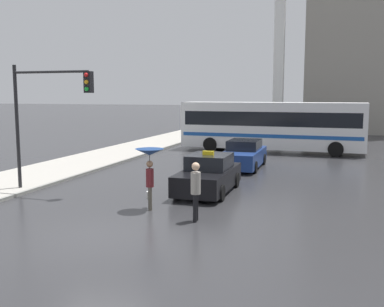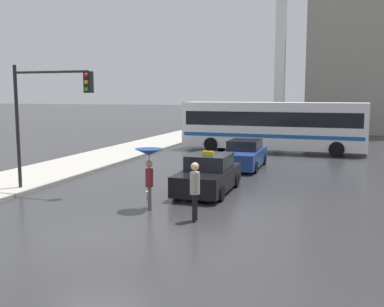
{
  "view_description": "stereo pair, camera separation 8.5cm",
  "coord_description": "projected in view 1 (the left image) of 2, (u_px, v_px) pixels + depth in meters",
  "views": [
    {
      "loc": [
        6.08,
        -10.61,
        3.89
      ],
      "look_at": [
        0.42,
        7.41,
        1.4
      ],
      "focal_mm": 42.0,
      "sensor_mm": 36.0,
      "label": 1
    },
    {
      "loc": [
        6.17,
        -10.58,
        3.89
      ],
      "look_at": [
        0.42,
        7.41,
        1.4
      ],
      "focal_mm": 42.0,
      "sensor_mm": 36.0,
      "label": 2
    }
  ],
  "objects": [
    {
      "name": "sedan_red",
      "position": [
        244.0,
        155.0,
        23.91
      ],
      "size": [
        1.91,
        4.65,
        1.48
      ],
      "rotation": [
        0.0,
        0.0,
        3.14
      ],
      "color": "navy",
      "rests_on": "ground_plane"
    },
    {
      "name": "city_bus",
      "position": [
        271.0,
        124.0,
        30.5
      ],
      "size": [
        12.33,
        3.08,
        3.36
      ],
      "rotation": [
        0.0,
        0.0,
        -1.61
      ],
      "color": "silver",
      "rests_on": "ground_plane"
    },
    {
      "name": "monument_cross",
      "position": [
        280.0,
        11.0,
        40.7
      ],
      "size": [
        8.83,
        0.9,
        20.08
      ],
      "color": "white",
      "rests_on": "ground_plane"
    },
    {
      "name": "traffic_light",
      "position": [
        47.0,
        104.0,
        17.43
      ],
      "size": [
        3.5,
        0.38,
        5.05
      ],
      "color": "black",
      "rests_on": "ground_plane"
    },
    {
      "name": "taxi",
      "position": [
        208.0,
        175.0,
        17.95
      ],
      "size": [
        1.91,
        4.31,
        1.66
      ],
      "rotation": [
        0.0,
        0.0,
        3.14
      ],
      "color": "black",
      "rests_on": "ground_plane"
    },
    {
      "name": "building_tower_near",
      "position": [
        366.0,
        10.0,
        46.73
      ],
      "size": [
        11.57,
        10.77,
        25.34
      ],
      "color": "gray",
      "rests_on": "ground_plane"
    },
    {
      "name": "ground_plane",
      "position": [
        97.0,
        237.0,
        12.35
      ],
      "size": [
        300.0,
        300.0,
        0.0
      ],
      "primitive_type": "plane",
      "color": "#2D2D30"
    },
    {
      "name": "pedestrian_with_umbrella",
      "position": [
        150.0,
        161.0,
        15.07
      ],
      "size": [
        0.97,
        0.97,
        2.08
      ],
      "rotation": [
        0.0,
        0.0,
        2.03
      ],
      "color": "#4C473D",
      "rests_on": "ground_plane"
    },
    {
      "name": "pedestrian_man",
      "position": [
        196.0,
        186.0,
        13.72
      ],
      "size": [
        0.33,
        0.46,
        1.84
      ],
      "rotation": [
        0.0,
        0.0,
        -1.49
      ],
      "color": "black",
      "rests_on": "ground_plane"
    }
  ]
}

